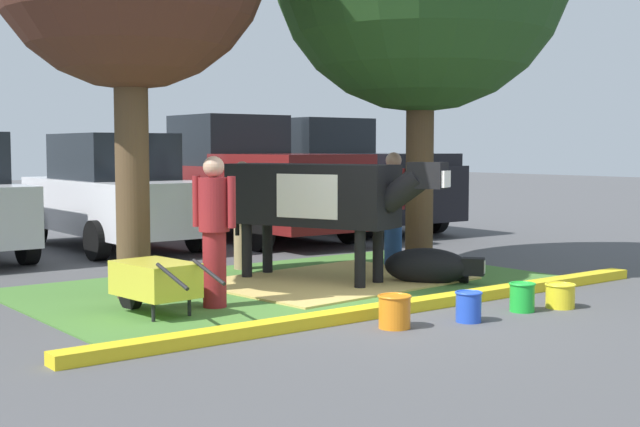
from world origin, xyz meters
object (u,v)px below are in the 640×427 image
object	(u,v)px
bucket_green	(522,297)
pickup_truck_maroon	(251,182)
calf_lying	(429,267)
pickup_truck_black	(342,178)
cow_holstein	(318,196)
bucket_orange	(395,311)
bucket_blue	(469,306)
person_visitor_near	(214,227)
bucket_yellow	(560,295)
person_visitor_far	(243,212)
hatchback_white	(113,193)
person_handler	(393,206)
wheelbarrow	(154,280)

from	to	relation	value
bucket_green	pickup_truck_maroon	world-z (taller)	pickup_truck_maroon
calf_lying	pickup_truck_black	distance (m)	7.71
cow_holstein	bucket_orange	size ratio (longest dim) A/B	8.89
cow_holstein	bucket_blue	world-z (taller)	cow_holstein
bucket_green	person_visitor_near	bearing A→B (deg)	139.55
bucket_blue	bucket_yellow	world-z (taller)	bucket_blue
bucket_green	pickup_truck_maroon	distance (m)	8.33
person_visitor_near	bucket_blue	bearing A→B (deg)	-52.65
person_visitor_far	pickup_truck_maroon	xyz separation A→B (m)	(2.47, 3.56, 0.27)
hatchback_white	pickup_truck_maroon	size ratio (longest dim) A/B	0.82
person_handler	pickup_truck_black	distance (m)	6.06
person_handler	bucket_yellow	world-z (taller)	person_handler
person_visitor_far	bucket_yellow	distance (m)	4.85
person_handler	wheelbarrow	distance (m)	4.64
calf_lying	person_visitor_far	world-z (taller)	person_visitor_far
bucket_blue	bucket_orange	bearing A→B (deg)	163.42
person_visitor_near	bucket_orange	distance (m)	2.28
wheelbarrow	bucket_orange	world-z (taller)	wheelbarrow
bucket_green	hatchback_white	bearing A→B (deg)	97.10
pickup_truck_black	bucket_blue	bearing A→B (deg)	-121.70
person_handler	bucket_blue	bearing A→B (deg)	-121.31
calf_lying	pickup_truck_maroon	bearing A→B (deg)	78.34
pickup_truck_black	person_handler	bearing A→B (deg)	-121.95
person_visitor_near	person_visitor_far	size ratio (longest dim) A/B	1.07
hatchback_white	pickup_truck_black	size ratio (longest dim) A/B	0.82
bucket_green	bucket_blue	bearing A→B (deg)	-178.37
person_visitor_near	calf_lying	bearing A→B (deg)	-4.98
calf_lying	pickup_truck_maroon	distance (m)	6.36
person_visitor_near	bucket_yellow	distance (m)	3.91
cow_holstein	bucket_green	size ratio (longest dim) A/B	9.54
person_handler	pickup_truck_maroon	bearing A→B (deg)	82.98
person_visitor_near	bucket_orange	size ratio (longest dim) A/B	4.98
person_visitor_far	bucket_yellow	bearing A→B (deg)	-75.45
wheelbarrow	person_visitor_far	bearing A→B (deg)	41.82
calf_lying	wheelbarrow	size ratio (longest dim) A/B	0.76
bucket_blue	pickup_truck_black	size ratio (longest dim) A/B	0.06
bucket_blue	bucket_green	distance (m)	0.88
bucket_blue	hatchback_white	xyz separation A→B (m)	(-0.15, 8.27, 0.82)
person_handler	bucket_yellow	distance (m)	3.63
bucket_green	cow_holstein	bearing A→B (deg)	101.35
bucket_orange	bucket_green	size ratio (longest dim) A/B	1.07
cow_holstein	hatchback_white	bearing A→B (deg)	94.77
calf_lying	person_visitor_near	bearing A→B (deg)	175.02
pickup_truck_maroon	bucket_yellow	bearing A→B (deg)	-98.73
bucket_orange	bucket_yellow	size ratio (longest dim) A/B	0.99
person_visitor_far	wheelbarrow	size ratio (longest dim) A/B	0.98
wheelbarrow	bucket_yellow	world-z (taller)	wheelbarrow
cow_holstein	calf_lying	world-z (taller)	cow_holstein
person_visitor_far	pickup_truck_maroon	bearing A→B (deg)	55.30
bucket_yellow	pickup_truck_maroon	size ratio (longest dim) A/B	0.06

